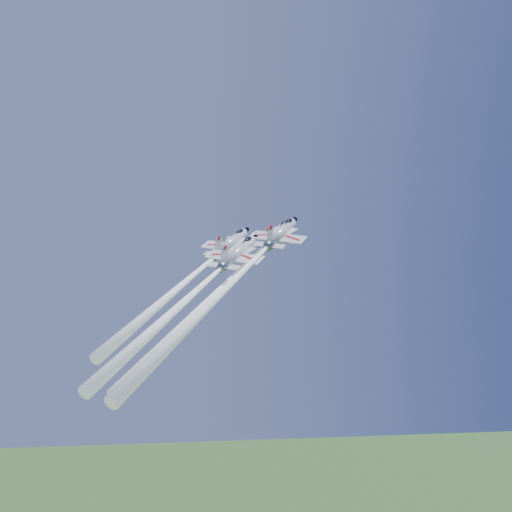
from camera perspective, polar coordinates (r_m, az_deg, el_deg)
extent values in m
cylinder|color=white|center=(108.05, 2.05, 2.15)|extent=(3.97, 8.13, 11.15)
cone|color=white|center=(114.13, 3.23, 3.32)|extent=(2.78, 3.30, 3.05)
cone|color=black|center=(115.56, 3.49, 3.57)|extent=(1.40, 1.66, 1.53)
cone|color=slate|center=(102.52, 0.83, 0.95)|extent=(2.65, 2.76, 2.14)
ellipsoid|color=black|center=(111.75, 2.83, 3.25)|extent=(2.48, 2.97, 2.36)
cube|color=black|center=(110.38, 2.58, 3.12)|extent=(0.74, 0.98, 0.80)
cube|color=white|center=(107.12, 1.83, 1.82)|extent=(9.97, 7.42, 3.60)
cube|color=white|center=(110.47, 1.85, 2.52)|extent=(2.68, 2.85, 1.83)
cube|color=white|center=(109.70, 3.04, 2.38)|extent=(2.68, 2.85, 1.83)
cube|color=white|center=(103.35, 1.02, 1.08)|extent=(5.40, 3.97, 1.91)
cube|color=white|center=(103.02, 1.06, 1.97)|extent=(1.68, 3.17, 3.65)
cube|color=#B21308|center=(102.81, 1.10, 2.70)|extent=(0.82, 1.17, 1.06)
cube|color=black|center=(108.37, 2.05, 1.71)|extent=(5.48, 7.11, 4.97)
sphere|color=white|center=(102.31, 0.78, 0.90)|extent=(0.98, 1.13, 1.00)
cone|color=white|center=(83.38, -4.95, -4.73)|extent=(8.18, 25.59, 40.58)
cylinder|color=white|center=(104.14, -2.58, 1.26)|extent=(3.90, 7.98, 10.95)
cone|color=white|center=(109.89, -1.12, 2.50)|extent=(2.73, 3.24, 3.00)
cone|color=black|center=(111.25, -0.81, 2.77)|extent=(1.38, 1.63, 1.50)
cone|color=slate|center=(98.95, -4.06, -0.02)|extent=(2.60, 2.71, 2.10)
ellipsoid|color=black|center=(107.62, -1.63, 2.41)|extent=(2.44, 2.92, 2.32)
cube|color=black|center=(106.32, -1.94, 2.27)|extent=(0.72, 0.96, 0.79)
cube|color=white|center=(103.27, -2.83, 0.91)|extent=(9.79, 7.29, 3.53)
cube|color=white|center=(106.53, -2.67, 1.65)|extent=(2.64, 2.80, 1.80)
cube|color=white|center=(105.60, -1.49, 1.50)|extent=(2.64, 2.80, 1.80)
cube|color=white|center=(99.74, -3.83, 0.13)|extent=(5.30, 3.90, 1.87)
cube|color=white|center=(99.38, -3.81, 1.02)|extent=(1.65, 3.12, 3.59)
cube|color=#B21308|center=(99.15, -3.78, 1.77)|extent=(0.80, 1.15, 1.04)
cube|color=black|center=(104.47, -2.55, 0.81)|extent=(5.38, 6.99, 4.89)
sphere|color=white|center=(98.76, -4.12, -0.07)|extent=(0.96, 1.11, 0.98)
cone|color=white|center=(85.49, -9.03, -4.25)|extent=(6.60, 19.34, 30.14)
cylinder|color=white|center=(100.79, 2.46, 2.25)|extent=(4.03, 8.25, 11.32)
cone|color=white|center=(106.99, 3.72, 3.51)|extent=(2.82, 3.35, 3.10)
cone|color=black|center=(108.45, 4.00, 3.78)|extent=(1.42, 1.69, 1.55)
cone|color=slate|center=(95.17, 1.16, 0.95)|extent=(2.69, 2.80, 2.17)
ellipsoid|color=black|center=(104.56, 3.30, 3.44)|extent=(2.52, 3.02, 2.40)
cube|color=black|center=(103.17, 3.03, 3.31)|extent=(0.75, 1.00, 0.82)
cube|color=white|center=(99.84, 2.24, 1.89)|extent=(10.12, 7.54, 3.65)
cube|color=white|center=(103.25, 2.24, 2.65)|extent=(2.72, 2.90, 1.86)
cube|color=white|center=(102.48, 3.54, 2.50)|extent=(2.72, 2.90, 1.86)
cube|color=white|center=(96.01, 1.36, 1.09)|extent=(5.48, 4.03, 1.94)
cube|color=white|center=(95.68, 1.40, 2.06)|extent=(1.71, 3.22, 3.71)
cube|color=#B21308|center=(95.47, 1.45, 2.86)|extent=(0.83, 1.19, 1.07)
cube|color=black|center=(101.11, 2.47, 1.77)|extent=(5.56, 7.22, 5.05)
sphere|color=white|center=(94.95, 1.10, 0.89)|extent=(1.00, 1.14, 1.02)
cone|color=white|center=(76.83, -4.76, -4.95)|extent=(7.96, 24.60, 38.89)
cylinder|color=white|center=(93.58, -1.86, 0.30)|extent=(3.88, 7.95, 10.90)
cone|color=white|center=(99.30, -0.30, 1.72)|extent=(2.72, 3.23, 2.98)
cone|color=black|center=(100.65, 0.04, 2.03)|extent=(1.37, 1.62, 1.50)
cone|color=slate|center=(88.43, -3.47, -1.18)|extent=(2.59, 2.70, 2.09)
ellipsoid|color=black|center=(97.03, -0.84, 1.60)|extent=(2.43, 2.91, 2.31)
cube|color=black|center=(95.73, -1.17, 1.44)|extent=(0.72, 0.96, 0.79)
cube|color=white|center=(92.72, -2.13, -0.10)|extent=(9.75, 7.26, 3.52)
cube|color=white|center=(95.94, -1.98, 0.75)|extent=(2.63, 2.79, 1.79)
cube|color=white|center=(95.05, -0.67, 0.59)|extent=(2.63, 2.79, 1.79)
cube|color=white|center=(89.20, -3.22, -1.01)|extent=(5.28, 3.88, 1.87)
cube|color=white|center=(88.82, -3.19, -0.02)|extent=(1.65, 3.10, 3.57)
cube|color=#B21308|center=(88.57, -3.15, 0.82)|extent=(0.80, 1.15, 1.04)
cube|color=black|center=(93.92, -1.84, -0.19)|extent=(5.36, 6.96, 4.86)
sphere|color=white|center=(88.23, -3.53, -1.24)|extent=(0.96, 1.10, 0.98)
cone|color=white|center=(75.22, -8.97, -6.16)|extent=(6.55, 19.17, 29.86)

